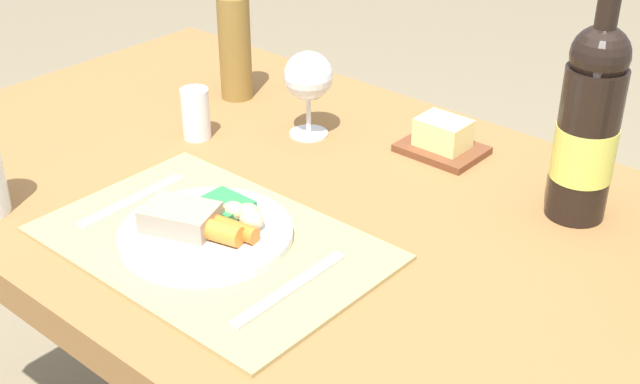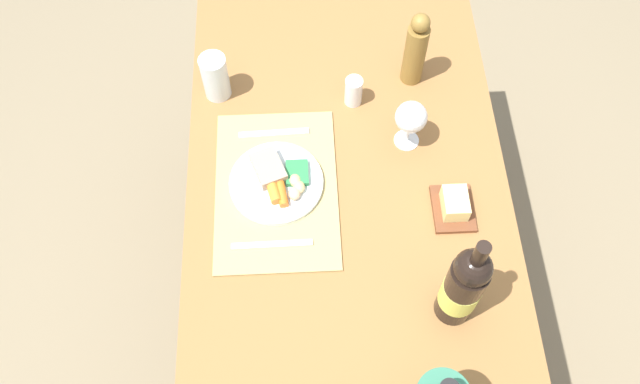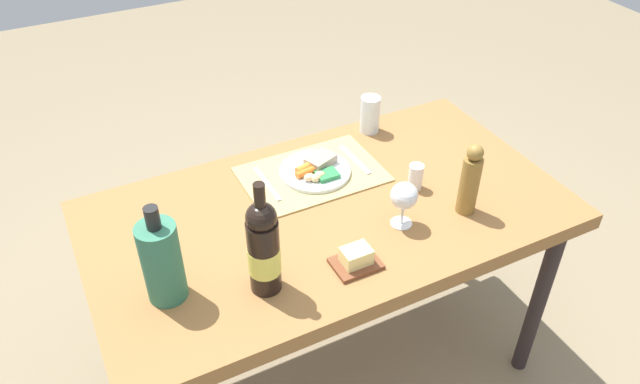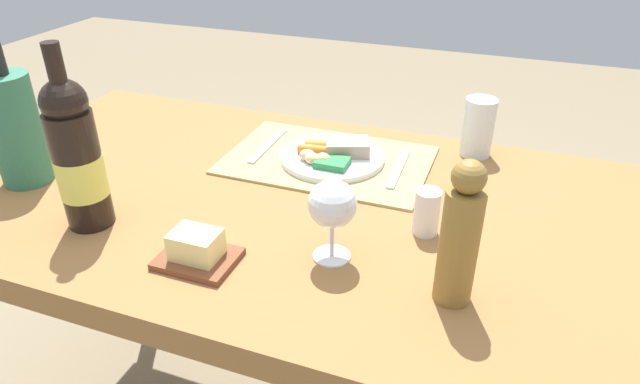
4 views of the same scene
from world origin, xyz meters
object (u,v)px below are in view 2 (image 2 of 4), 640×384
Objects in this scene: dining_table at (348,211)px; knife at (272,244)px; pepper_mill at (416,50)px; water_tumbler at (216,79)px; salt_shaker at (354,91)px; wine_glass at (411,118)px; wine_bottle at (463,287)px; dinner_plate at (277,181)px; fork at (274,133)px; butter_dish at (454,205)px.

knife reaches higher than dining_table.
water_tumbler is at bearing -86.96° from pepper_mill.
wine_glass is at bearing 44.15° from salt_shaker.
knife is 0.48m from salt_shaker.
knife is 0.46m from wine_bottle.
water_tumbler is at bearing -152.12° from dinner_plate.
dining_table is at bearing -45.20° from wine_glass.
wine_bottle reaches higher than fork.
dining_table is 0.24m from knife.
knife is at bearing -80.23° from butter_dish.
pepper_mill is at bearing -172.20° from butter_dish.
water_tumbler reaches higher than fork.
dining_table is at bearing -144.13° from wine_bottle.
water_tumbler reaches higher than knife.
dinner_plate is at bearing 0.76° from fork.
dining_table is 11.28× the size of butter_dish.
water_tumbler is (-0.15, -0.15, 0.05)m from fork.
dining_table is 0.28m from fork.
wine_glass reaches higher than fork.
pepper_mill reaches higher than wine_glass.
butter_dish is at bearing 7.80° from pepper_mill.
knife is 1.50× the size of butter_dish.
fork is at bearing -177.39° from dinner_plate.
fork is at bearing -65.39° from pepper_mill.
wine_glass reaches higher than dining_table.
knife is (0.17, -0.02, -0.01)m from dinner_plate.
knife is (0.12, -0.19, 0.08)m from dining_table.
knife is at bearing -5.42° from dinner_plate.
dinner_plate is at bearing -104.21° from dining_table.
pepper_mill is 0.43m from butter_dish.
knife is 0.64m from pepper_mill.
wine_bottle is at bearing 48.79° from dinner_plate.
wine_bottle reaches higher than dinner_plate.
fork is 0.77× the size of pepper_mill.
salt_shaker is 0.64× the size of water_tumbler.
dining_table is 9.98× the size of wine_glass.
fork is at bearing -119.08° from butter_dish.
dining_table is 0.20m from dinner_plate.
pepper_mill is 0.53m from water_tumbler.
butter_dish reaches higher than dinner_plate.
dinner_plate is 0.44m from butter_dish.
wine_bottle is 0.85m from water_tumbler.
pepper_mill is 1.75× the size of water_tumbler.
salt_shaker reaches higher than fork.
fork is at bearing 45.86° from water_tumbler.
salt_shaker is at bearing 82.87° from water_tumbler.
pepper_mill is 0.21m from wine_glass.
pepper_mill is 0.70× the size of wine_bottle.
water_tumbler is at bearing -110.01° from wine_glass.
water_tumbler reaches higher than butter_dish.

